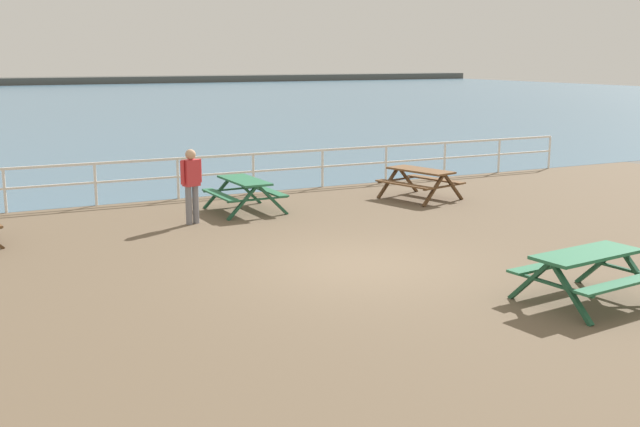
{
  "coord_description": "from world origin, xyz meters",
  "views": [
    {
      "loc": [
        -6.38,
        -11.49,
        3.65
      ],
      "look_at": [
        -0.29,
        0.92,
        0.8
      ],
      "focal_mm": 43.01,
      "sensor_mm": 36.0,
      "label": 1
    }
  ],
  "objects_px": {
    "picnic_table_mid_centre": "(244,187)",
    "picnic_table_far_right": "(420,177)",
    "picnic_table_near_right": "(586,265)",
    "visitor": "(191,181)"
  },
  "relations": [
    {
      "from": "picnic_table_far_right",
      "to": "visitor",
      "type": "height_order",
      "value": "visitor"
    },
    {
      "from": "picnic_table_near_right",
      "to": "picnic_table_far_right",
      "type": "bearing_deg",
      "value": 66.26
    },
    {
      "from": "picnic_table_mid_centre",
      "to": "visitor",
      "type": "bearing_deg",
      "value": 115.23
    },
    {
      "from": "picnic_table_near_right",
      "to": "visitor",
      "type": "relative_size",
      "value": 1.18
    },
    {
      "from": "picnic_table_near_right",
      "to": "picnic_table_mid_centre",
      "type": "bearing_deg",
      "value": 97.02
    },
    {
      "from": "picnic_table_mid_centre",
      "to": "picnic_table_far_right",
      "type": "height_order",
      "value": "same"
    },
    {
      "from": "picnic_table_near_right",
      "to": "picnic_table_far_right",
      "type": "distance_m",
      "value": 8.65
    },
    {
      "from": "picnic_table_near_right",
      "to": "picnic_table_mid_centre",
      "type": "xyz_separation_m",
      "value": [
        -2.16,
        8.75,
        0.0
      ]
    },
    {
      "from": "picnic_table_near_right",
      "to": "picnic_table_far_right",
      "type": "relative_size",
      "value": 0.92
    },
    {
      "from": "picnic_table_mid_centre",
      "to": "visitor",
      "type": "height_order",
      "value": "visitor"
    }
  ]
}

